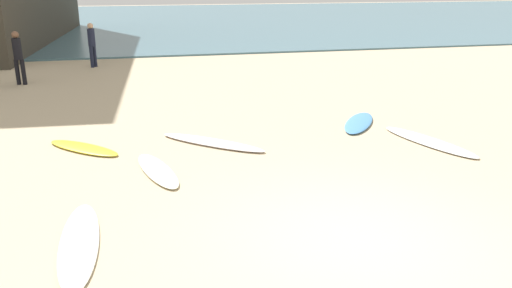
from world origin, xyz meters
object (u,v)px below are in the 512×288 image
at_px(beachgoer_near, 92,43).
at_px(surfboard_1, 84,148).
at_px(surfboard_5, 429,141).
at_px(beachgoer_far, 18,55).
at_px(surfboard_2, 79,243).
at_px(surfboard_3, 157,170).
at_px(surfboard_4, 359,123).
at_px(surfboard_0, 212,142).

bearing_deg(beachgoer_near, surfboard_1, 34.29).
bearing_deg(surfboard_5, surfboard_1, -26.41).
relative_size(surfboard_1, beachgoer_far, 1.09).
bearing_deg(surfboard_2, surfboard_5, 21.14).
bearing_deg(surfboard_3, surfboard_4, 9.19).
distance_m(surfboard_5, beachgoer_far, 13.27).
bearing_deg(beachgoer_near, surfboard_0, 48.08).
bearing_deg(surfboard_4, beachgoer_far, 175.33).
distance_m(surfboard_0, beachgoer_near, 11.30).
bearing_deg(surfboard_3, surfboard_5, -9.86).
bearing_deg(surfboard_1, beachgoer_far, -117.62).
height_order(surfboard_0, surfboard_2, surfboard_0).
relative_size(surfboard_0, surfboard_4, 1.27).
bearing_deg(surfboard_3, beachgoer_far, 99.62).
xyz_separation_m(surfboard_5, beachgoer_near, (-7.77, 11.81, 0.93)).
xyz_separation_m(surfboard_2, surfboard_5, (7.05, 2.94, 0.00)).
height_order(surfboard_4, beachgoer_near, beachgoer_near).
height_order(surfboard_0, surfboard_3, surfboard_0).
relative_size(beachgoer_near, beachgoer_far, 0.98).
distance_m(surfboard_2, beachgoer_near, 14.80).
bearing_deg(surfboard_2, beachgoer_far, 102.18).
bearing_deg(surfboard_4, surfboard_5, -29.37).
relative_size(surfboard_0, beachgoer_far, 1.48).
height_order(surfboard_3, beachgoer_near, beachgoer_near).
distance_m(surfboard_2, surfboard_5, 7.64).
bearing_deg(surfboard_4, surfboard_1, -142.46).
relative_size(surfboard_5, beachgoer_far, 1.46).
xyz_separation_m(surfboard_0, surfboard_5, (4.63, -0.99, -0.01)).
bearing_deg(beachgoer_far, surfboard_4, 153.53).
xyz_separation_m(surfboard_2, surfboard_3, (1.17, 2.51, 0.01)).
height_order(surfboard_1, surfboard_3, same).
bearing_deg(surfboard_5, beachgoer_far, -58.31).
xyz_separation_m(surfboard_0, surfboard_3, (-1.24, -1.42, -0.00)).
xyz_separation_m(surfboard_2, beachgoer_far, (-2.85, 11.72, 0.95)).
relative_size(surfboard_0, surfboard_5, 1.01).
height_order(surfboard_4, surfboard_5, surfboard_4).
bearing_deg(surfboard_2, surfboard_0, 56.93).
distance_m(surfboard_4, beachgoer_near, 12.25).
height_order(surfboard_1, surfboard_4, surfboard_4).
bearing_deg(beachgoer_near, surfboard_4, 66.22).
bearing_deg(surfboard_1, beachgoer_near, -134.11).
bearing_deg(beachgoer_far, surfboard_5, 150.04).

